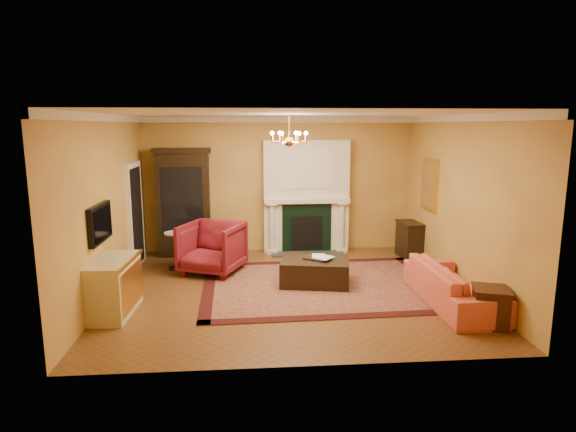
{
  "coord_description": "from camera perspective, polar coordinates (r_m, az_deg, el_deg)",
  "views": [
    {
      "loc": [
        -0.67,
        -8.0,
        2.82
      ],
      "look_at": [
        0.01,
        0.3,
        1.25
      ],
      "focal_mm": 30.0,
      "sensor_mm": 36.0,
      "label": 1
    }
  ],
  "objects": [
    {
      "name": "book_b",
      "position": [
        8.61,
        3.78,
        -3.93
      ],
      "size": [
        0.19,
        0.17,
        0.31
      ],
      "primitive_type": "imported",
      "rotation": [
        0.0,
        0.0,
        -0.73
      ],
      "color": "gray",
      "rests_on": "ottoman_tray"
    },
    {
      "name": "end_table",
      "position": [
        7.51,
        22.86,
        -10.02
      ],
      "size": [
        0.59,
        0.59,
        0.54
      ],
      "primitive_type": "cube",
      "rotation": [
        0.0,
        0.0,
        -0.33
      ],
      "color": "#3B1B10",
      "rests_on": "floor"
    },
    {
      "name": "china_cabinet",
      "position": [
        10.72,
        -12.23,
        1.34
      ],
      "size": [
        1.14,
        0.56,
        2.24
      ],
      "primitive_type": "cube",
      "rotation": [
        0.0,
        0.0,
        0.05
      ],
      "color": "black",
      "rests_on": "floor"
    },
    {
      "name": "wall_left",
      "position": [
        8.44,
        -20.7,
        1.01
      ],
      "size": [
        0.02,
        5.5,
        3.0
      ],
      "primitive_type": "cube",
      "color": "gold",
      "rests_on": "floor"
    },
    {
      "name": "wall_right",
      "position": [
        8.9,
        19.82,
        1.54
      ],
      "size": [
        0.02,
        5.5,
        3.0
      ],
      "primitive_type": "cube",
      "color": "gold",
      "rests_on": "floor"
    },
    {
      "name": "ceiling",
      "position": [
        8.03,
        0.13,
        12.06
      ],
      "size": [
        6.0,
        5.5,
        0.02
      ],
      "primitive_type": "cube",
      "color": "silver",
      "rests_on": "wall_back"
    },
    {
      "name": "book_a",
      "position": [
        8.63,
        2.87,
        -3.89
      ],
      "size": [
        0.24,
        0.06,
        0.32
      ],
      "primitive_type": "imported",
      "rotation": [
        0.0,
        0.0,
        -0.15
      ],
      "color": "gray",
      "rests_on": "ottoman_tray"
    },
    {
      "name": "coral_sofa",
      "position": [
        8.12,
        19.0,
        -7.01
      ],
      "size": [
        0.68,
        2.21,
        0.86
      ],
      "primitive_type": "imported",
      "rotation": [
        0.0,
        0.0,
        1.59
      ],
      "color": "#C4413E",
      "rests_on": "floor"
    },
    {
      "name": "ottoman_tray",
      "position": [
        8.68,
        3.51,
        -4.98
      ],
      "size": [
        0.54,
        0.51,
        0.03
      ],
      "primitive_type": "cube",
      "rotation": [
        0.0,
        0.0,
        -0.55
      ],
      "color": "black",
      "rests_on": "leather_ottoman"
    },
    {
      "name": "console_table",
      "position": [
        10.75,
        14.2,
        -2.79
      ],
      "size": [
        0.44,
        0.7,
        0.74
      ],
      "primitive_type": "cube",
      "rotation": [
        0.0,
        0.0,
        0.09
      ],
      "color": "black",
      "rests_on": "floor"
    },
    {
      "name": "floor",
      "position": [
        8.51,
        0.12,
        -8.71
      ],
      "size": [
        6.0,
        5.5,
        0.02
      ],
      "primitive_type": "cube",
      "color": "brown",
      "rests_on": "ground"
    },
    {
      "name": "gilt_mirror",
      "position": [
        10.15,
        16.41,
        3.65
      ],
      "size": [
        0.06,
        0.76,
        1.05
      ],
      "color": "gold",
      "rests_on": "wall_right"
    },
    {
      "name": "leather_ottoman",
      "position": [
        8.71,
        3.22,
        -6.55
      ],
      "size": [
        1.33,
        1.07,
        0.44
      ],
      "primitive_type": "cube",
      "rotation": [
        0.0,
        0.0,
        -0.18
      ],
      "color": "black",
      "rests_on": "oriental_rug"
    },
    {
      "name": "tv_panel",
      "position": [
        7.88,
        -21.37,
        -0.79
      ],
      "size": [
        0.09,
        0.95,
        0.58
      ],
      "color": "black",
      "rests_on": "wall_left"
    },
    {
      "name": "wall_back",
      "position": [
        10.86,
        -1.09,
        3.72
      ],
      "size": [
        6.0,
        0.02,
        3.0
      ],
      "primitive_type": "cube",
      "color": "gold",
      "rests_on": "floor"
    },
    {
      "name": "chandelier",
      "position": [
        8.03,
        0.13,
        9.2
      ],
      "size": [
        0.63,
        0.55,
        0.53
      ],
      "color": "#BF8834",
      "rests_on": "ceiling"
    },
    {
      "name": "commode",
      "position": [
        7.79,
        -19.95,
        -7.88
      ],
      "size": [
        0.6,
        1.17,
        0.85
      ],
      "primitive_type": "cube",
      "rotation": [
        0.0,
        0.0,
        -0.05
      ],
      "color": "beige",
      "rests_on": "floor"
    },
    {
      "name": "doorway",
      "position": [
        10.12,
        -17.63,
        0.1
      ],
      "size": [
        0.08,
        1.05,
        2.1
      ],
      "color": "silver",
      "rests_on": "wall_left"
    },
    {
      "name": "topiary_left",
      "position": [
        10.63,
        -1.37,
        3.5
      ],
      "size": [
        0.17,
        0.17,
        0.47
      ],
      "color": "gray",
      "rests_on": "fireplace"
    },
    {
      "name": "wingback_armchair",
      "position": [
        9.4,
        -8.99,
        -3.45
      ],
      "size": [
        1.35,
        1.32,
        1.09
      ],
      "primitive_type": "imported",
      "rotation": [
        0.0,
        0.0,
        -0.39
      ],
      "color": "maroon",
      "rests_on": "floor"
    },
    {
      "name": "topiary_right",
      "position": [
        10.77,
        5.19,
        3.55
      ],
      "size": [
        0.17,
        0.17,
        0.47
      ],
      "color": "gray",
      "rests_on": "fireplace"
    },
    {
      "name": "wall_front",
      "position": [
        5.44,
        2.55,
        -3.33
      ],
      "size": [
        6.0,
        0.02,
        3.0
      ],
      "primitive_type": "cube",
      "color": "gold",
      "rests_on": "floor"
    },
    {
      "name": "crown_molding",
      "position": [
        8.98,
        -0.39,
        11.47
      ],
      "size": [
        6.0,
        5.5,
        0.12
      ],
      "color": "white",
      "rests_on": "ceiling"
    },
    {
      "name": "oriental_rug",
      "position": [
        8.71,
        3.92,
        -8.16
      ],
      "size": [
        4.27,
        3.26,
        0.02
      ],
      "primitive_type": "cube",
      "rotation": [
        0.0,
        0.0,
        0.03
      ],
      "color": "#4D1015",
      "rests_on": "floor"
    },
    {
      "name": "pedestal_table",
      "position": [
        9.79,
        -13.2,
        -3.67
      ],
      "size": [
        0.42,
        0.42,
        0.75
      ],
      "color": "black",
      "rests_on": "floor"
    },
    {
      "name": "fireplace",
      "position": [
        10.77,
        2.16,
        2.02
      ],
      "size": [
        1.9,
        0.7,
        2.5
      ],
      "color": "silver",
      "rests_on": "wall_back"
    }
  ]
}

